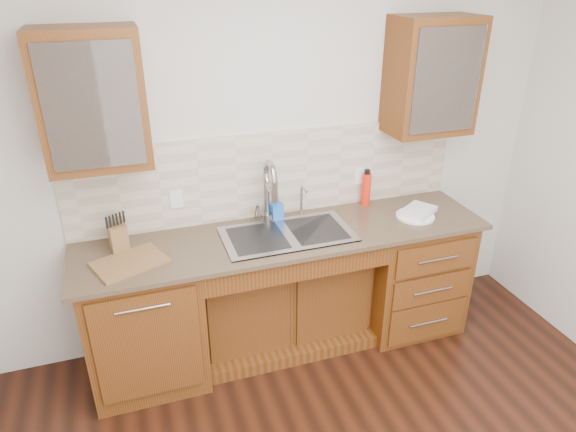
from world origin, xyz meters
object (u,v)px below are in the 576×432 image
object	(u,v)px
soap_bottle	(276,208)
knife_block	(118,236)
water_bottle	(366,189)
plate	(415,216)
cutting_board	(130,262)

from	to	relation	value
soap_bottle	knife_block	world-z (taller)	knife_block
water_bottle	plate	bearing A→B (deg)	-50.78
plate	knife_block	xyz separation A→B (m)	(-1.95, 0.17, 0.08)
knife_block	plate	bearing A→B (deg)	-13.56
soap_bottle	water_bottle	xyz separation A→B (m)	(0.68, 0.03, 0.03)
water_bottle	cutting_board	bearing A→B (deg)	-169.36
water_bottle	cutting_board	size ratio (longest dim) A/B	0.61
soap_bottle	plate	world-z (taller)	soap_bottle
water_bottle	plate	distance (m)	0.39
soap_bottle	cutting_board	bearing A→B (deg)	-168.83
water_bottle	knife_block	bearing A→B (deg)	-175.98
soap_bottle	knife_block	xyz separation A→B (m)	(-1.03, -0.10, 0.00)
soap_bottle	water_bottle	distance (m)	0.68
water_bottle	knife_block	world-z (taller)	water_bottle
knife_block	water_bottle	bearing A→B (deg)	-4.49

